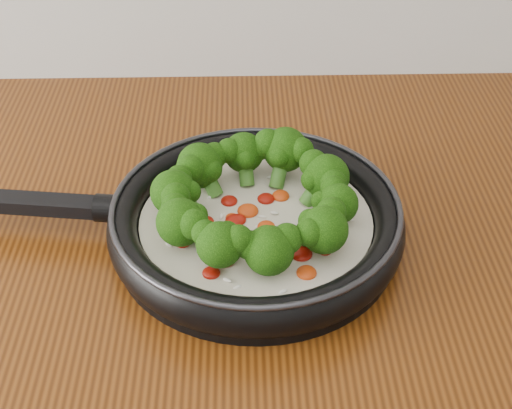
{
  "coord_description": "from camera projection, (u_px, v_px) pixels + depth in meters",
  "views": [
    {
      "loc": [
        0.11,
        0.52,
        1.4
      ],
      "look_at": [
        0.12,
        1.11,
        0.95
      ],
      "focal_mm": 51.6,
      "sensor_mm": 36.0,
      "label": 1
    }
  ],
  "objects": [
    {
      "name": "skillet",
      "position": [
        253.0,
        217.0,
        0.75
      ],
      "size": [
        0.49,
        0.34,
        0.09
      ],
      "color": "black",
      "rests_on": "counter"
    }
  ]
}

